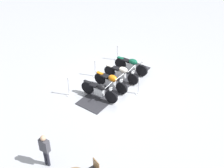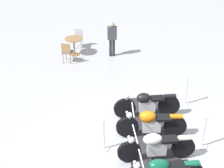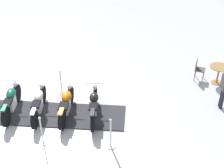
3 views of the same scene
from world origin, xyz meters
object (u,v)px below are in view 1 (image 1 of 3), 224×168
stanchion_left_front (69,89)px  bystander_person (45,148)px  motorcycle_black (100,90)px  motorcycle_cream (122,73)px  stanchion_right_mid (138,89)px  motorcycle_forest (131,65)px  motorcycle_copper (111,81)px  stanchion_left_mid (95,71)px  stanchion_left_rear (117,55)px

stanchion_left_front → bystander_person: size_ratio=0.71×
motorcycle_black → motorcycle_cream: bearing=86.1°
motorcycle_cream → stanchion_right_mid: 1.50m
motorcycle_black → stanchion_right_mid: 2.07m
bystander_person → motorcycle_forest: bearing=3.5°
stanchion_right_mid → motorcycle_copper: bearing=-134.4°
motorcycle_black → stanchion_left_mid: 2.11m
motorcycle_copper → motorcycle_cream: bearing=90.5°
motorcycle_cream → stanchion_right_mid: (1.49, 0.17, -0.16)m
motorcycle_black → stanchion_right_mid: motorcycle_black is taller
motorcycle_copper → stanchion_left_rear: (-2.52, 1.79, -0.17)m
stanchion_left_front → bystander_person: (3.90, -2.50, 0.58)m
motorcycle_cream → stanchion_left_mid: bearing=-165.3°
stanchion_left_rear → stanchion_right_mid: stanchion_right_mid is taller
stanchion_left_rear → bystander_person: (5.84, -6.48, 0.61)m
motorcycle_copper → stanchion_left_front: stanchion_left_front is taller
motorcycle_copper → stanchion_left_front: (-0.58, -2.19, -0.14)m
motorcycle_black → stanchion_left_rear: motorcycle_black is taller
stanchion_left_front → motorcycle_forest: bearing=94.4°
stanchion_right_mid → stanchion_left_mid: (-2.60, -1.27, -0.00)m
stanchion_left_rear → stanchion_left_front: (1.94, -3.98, 0.03)m
stanchion_right_mid → bystander_person: bearing=-68.5°
motorcycle_cream → bystander_person: 6.75m
motorcycle_cream → stanchion_left_rear: 2.27m
motorcycle_forest → stanchion_right_mid: motorcycle_forest is taller
motorcycle_forest → bystander_person: bystander_person is taller
motorcycle_copper → stanchion_right_mid: stanchion_right_mid is taller
motorcycle_forest → stanchion_right_mid: (1.93, -0.73, -0.18)m
motorcycle_cream → stanchion_right_mid: size_ratio=1.86×
motorcycle_forest → stanchion_right_mid: bearing=-50.4°
stanchion_left_rear → stanchion_right_mid: size_ratio=1.00×
motorcycle_copper → motorcycle_forest: (-0.89, 1.80, 0.01)m
stanchion_right_mid → stanchion_left_front: (-1.63, -3.26, 0.03)m
motorcycle_forest → stanchion_left_mid: (-0.66, -2.00, -0.18)m
motorcycle_forest → stanchion_left_mid: stanchion_left_mid is taller
motorcycle_forest → stanchion_left_rear: size_ratio=1.82×
stanchion_left_front → bystander_person: 4.67m
stanchion_left_mid → stanchion_left_front: bearing=-64.0°
bystander_person → stanchion_left_rear: bearing=12.6°
motorcycle_cream → motorcycle_forest: size_ratio=1.02×
stanchion_left_front → motorcycle_cream: bearing=87.4°
motorcycle_cream → motorcycle_black: bearing=-94.2°
stanchion_right_mid → motorcycle_cream: bearing=-173.6°
stanchion_left_rear → bystander_person: bearing=-48.0°
motorcycle_black → motorcycle_forest: size_ratio=1.03×
motorcycle_black → bystander_person: (2.88, -3.79, 0.44)m
motorcycle_black → motorcycle_copper: (-0.44, 0.90, -0.00)m
stanchion_left_rear → stanchion_left_front: 4.43m
motorcycle_copper → stanchion_left_rear: motorcycle_copper is taller
motorcycle_black → bystander_person: bystander_person is taller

